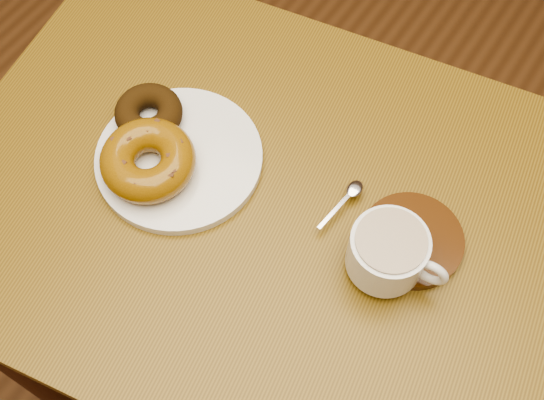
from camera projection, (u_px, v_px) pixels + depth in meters
The scene contains 8 objects.
ground at pixel (270, 340), 1.62m from camera, with size 6.00×6.00×0.00m, color brown.
cafe_table at pixel (261, 240), 1.01m from camera, with size 0.94×0.77×0.80m.
donut_plate at pixel (179, 158), 0.92m from camera, with size 0.22×0.22×0.01m, color white.
donut_cinnamon at pixel (149, 113), 0.92m from camera, with size 0.09×0.09×0.03m, color #311E09.
donut_caramel at pixel (148, 160), 0.88m from camera, with size 0.15×0.15×0.05m.
saucer at pixel (411, 240), 0.86m from camera, with size 0.13×0.13×0.01m, color #3E1F08.
coffee_cup at pixel (389, 252), 0.81m from camera, with size 0.12×0.09×0.07m.
teaspoon at pixel (351, 193), 0.88m from camera, with size 0.02×0.09×0.01m.
Camera 1 is at (0.26, -0.39, 1.58)m, focal length 45.00 mm.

